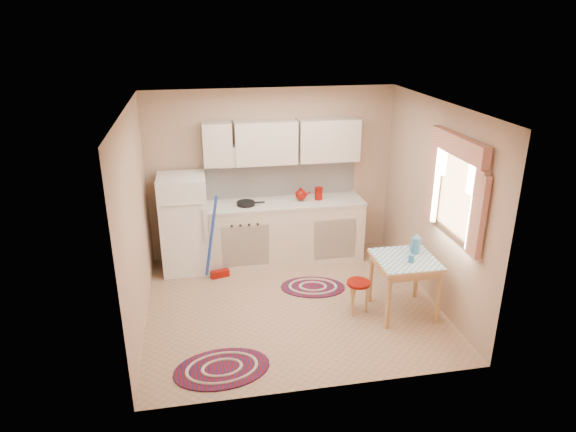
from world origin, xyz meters
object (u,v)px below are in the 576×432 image
object	(u,v)px
fridge	(184,224)
base_cabinets	(286,232)
table	(403,286)
stool	(358,297)

from	to	relation	value
fridge	base_cabinets	distance (m)	1.48
base_cabinets	table	bearing A→B (deg)	-56.08
table	stool	bearing A→B (deg)	170.73
base_cabinets	stool	world-z (taller)	base_cabinets
base_cabinets	stool	size ratio (longest dim) A/B	5.36
table	stool	world-z (taller)	table
base_cabinets	table	xyz separation A→B (m)	(1.15, -1.71, -0.08)
table	stool	distance (m)	0.57
fridge	stool	bearing A→B (deg)	-37.33
table	fridge	bearing A→B (deg)	147.49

